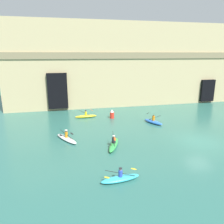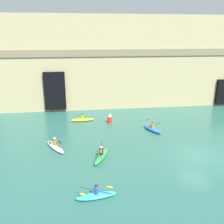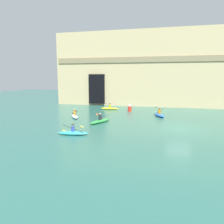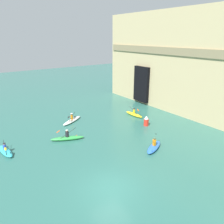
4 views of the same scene
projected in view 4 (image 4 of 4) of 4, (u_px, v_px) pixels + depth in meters
The scene contains 7 objects.
ground_plane at pixel (111, 188), 15.36m from camera, with size 120.00×120.00×0.00m, color #2D665B.
kayak_white at pixel (72, 120), 27.19m from camera, with size 2.34×3.38×1.11m.
kayak_cyan at pixel (5, 151), 19.95m from camera, with size 2.91×1.10×0.99m.
kayak_green at pixel (67, 138), 22.41m from camera, with size 1.95×3.36×1.26m.
kayak_blue at pixel (154, 147), 20.63m from camera, with size 1.92×2.92×1.29m.
kayak_yellow at pixel (134, 114), 29.29m from camera, with size 3.02×0.82×1.15m.
marker_buoy at pixel (146, 121), 25.92m from camera, with size 0.58×0.58×1.25m.
Camera 4 is at (10.40, -7.33, 10.16)m, focal length 35.00 mm.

